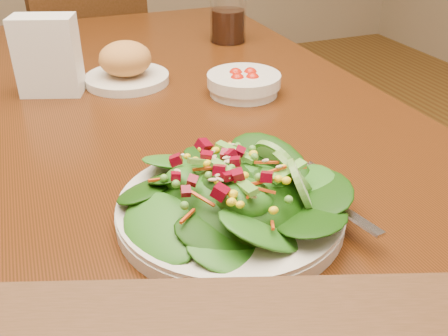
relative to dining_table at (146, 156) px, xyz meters
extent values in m
cube|color=#4D210C|center=(0.00, 0.00, 0.08)|extent=(0.90, 1.40, 0.04)
cylinder|color=#452514|center=(0.39, 0.64, -0.29)|extent=(0.07, 0.07, 0.71)
cube|color=#452514|center=(-0.03, 1.00, -0.23)|extent=(0.52, 0.52, 0.04)
cylinder|color=#452514|center=(0.08, 1.22, -0.45)|extent=(0.04, 0.04, 0.40)
cylinder|color=#452514|center=(-0.25, 1.10, -0.45)|extent=(0.04, 0.04, 0.40)
cylinder|color=#452514|center=(0.20, 0.89, -0.45)|extent=(0.04, 0.04, 0.40)
cylinder|color=#452514|center=(-0.14, 0.77, -0.45)|extent=(0.04, 0.04, 0.40)
cube|color=#452514|center=(0.03, 0.81, 0.02)|extent=(0.38, 0.16, 0.45)
cylinder|color=silver|center=(0.02, -0.37, 0.11)|extent=(0.27, 0.27, 0.02)
ellipsoid|color=black|center=(0.02, -0.37, 0.14)|extent=(0.18, 0.18, 0.04)
cube|color=silver|center=(0.14, -0.40, 0.12)|extent=(0.05, 0.18, 0.01)
cylinder|color=silver|center=(0.00, 0.13, 0.11)|extent=(0.17, 0.17, 0.02)
ellipsoid|color=#A57132|center=(0.00, 0.13, 0.15)|extent=(0.10, 0.10, 0.07)
cylinder|color=silver|center=(0.20, -0.01, 0.12)|extent=(0.14, 0.14, 0.04)
sphere|color=red|center=(0.21, 0.00, 0.13)|extent=(0.03, 0.03, 0.03)
sphere|color=red|center=(0.19, 0.01, 0.13)|extent=(0.03, 0.03, 0.03)
sphere|color=red|center=(0.18, -0.02, 0.13)|extent=(0.03, 0.03, 0.03)
sphere|color=red|center=(0.21, -0.03, 0.13)|extent=(0.03, 0.03, 0.03)
cylinder|color=silver|center=(0.30, 0.33, 0.18)|extent=(0.09, 0.09, 0.16)
cylinder|color=black|center=(0.30, 0.33, 0.14)|extent=(0.08, 0.08, 0.08)
cube|color=white|center=(-0.14, 0.13, 0.17)|extent=(0.13, 0.09, 0.14)
cube|color=white|center=(-0.14, 0.13, 0.18)|extent=(0.11, 0.08, 0.12)
camera|label=1|loc=(-0.17, -0.82, 0.46)|focal=40.00mm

